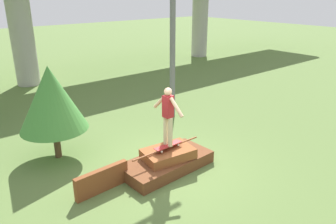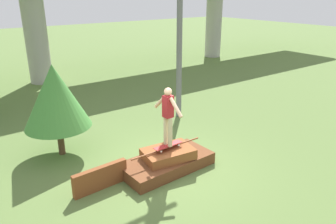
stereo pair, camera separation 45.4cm
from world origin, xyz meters
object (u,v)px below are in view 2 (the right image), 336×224
at_px(skateboard, 168,145).
at_px(tree_behind_right, 55,96).
at_px(utility_pole, 180,21).
at_px(skater, 168,113).

height_order(skateboard, tree_behind_right, tree_behind_right).
xyz_separation_m(utility_pole, tree_behind_right, (-4.62, -0.40, -1.75)).
distance_m(skateboard, tree_behind_right, 3.37).
height_order(utility_pole, tree_behind_right, utility_pole).
height_order(skateboard, utility_pole, utility_pole).
bearing_deg(tree_behind_right, skater, -52.73).
relative_size(skater, tree_behind_right, 0.58).
relative_size(skater, utility_pole, 0.23).
distance_m(skater, utility_pole, 4.42).
bearing_deg(tree_behind_right, utility_pole, 4.99).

